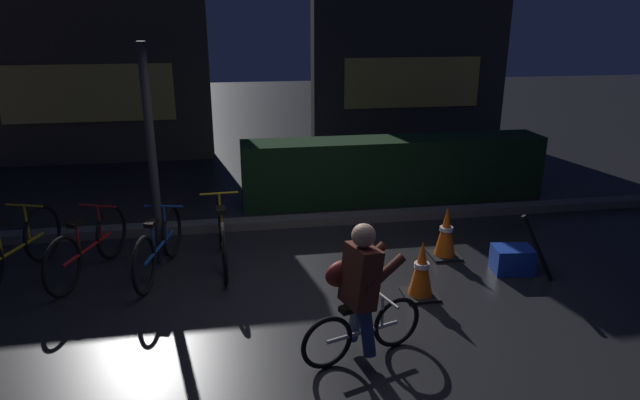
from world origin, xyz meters
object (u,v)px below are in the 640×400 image
(traffic_cone_near, at_px, (421,270))
(blue_crate, at_px, (512,259))
(closed_umbrella, at_px, (537,248))
(parked_bike_leftmost, at_px, (14,249))
(parked_bike_center_right, at_px, (222,235))
(cyclist, at_px, (360,291))
(street_post, at_px, (152,159))
(parked_bike_left_mid, at_px, (89,247))
(parked_bike_center_left, at_px, (159,246))
(traffic_cone_far, at_px, (446,233))

(traffic_cone_near, xyz_separation_m, blue_crate, (1.25, 0.40, -0.15))
(blue_crate, relative_size, closed_umbrella, 0.52)
(parked_bike_leftmost, relative_size, blue_crate, 3.76)
(parked_bike_center_right, xyz_separation_m, traffic_cone_near, (2.06, -1.20, -0.06))
(parked_bike_center_right, relative_size, cyclist, 1.39)
(traffic_cone_near, height_order, blue_crate, traffic_cone_near)
(street_post, relative_size, cyclist, 2.07)
(traffic_cone_near, bearing_deg, street_post, 155.03)
(parked_bike_left_mid, bearing_deg, closed_umbrella, -81.76)
(blue_crate, bearing_deg, cyclist, -147.79)
(parked_bike_leftmost, relative_size, traffic_cone_near, 2.62)
(blue_crate, distance_m, closed_umbrella, 0.37)
(parked_bike_center_left, height_order, blue_crate, parked_bike_center_left)
(parked_bike_center_right, distance_m, traffic_cone_far, 2.71)
(parked_bike_left_mid, xyz_separation_m, traffic_cone_far, (4.19, -0.19, -0.03))
(blue_crate, height_order, cyclist, cyclist)
(parked_bike_center_left, relative_size, parked_bike_center_right, 0.91)
(parked_bike_center_right, distance_m, traffic_cone_near, 2.39)
(parked_bike_center_right, xyz_separation_m, closed_umbrella, (3.45, -1.05, 0.03))
(parked_bike_center_right, bearing_deg, traffic_cone_far, -98.53)
(cyclist, bearing_deg, parked_bike_leftmost, 130.83)
(closed_umbrella, bearing_deg, traffic_cone_far, -32.73)
(cyclist, bearing_deg, traffic_cone_near, 28.59)
(parked_bike_center_left, height_order, closed_umbrella, closed_umbrella)
(cyclist, bearing_deg, parked_bike_center_right, 100.44)
(cyclist, relative_size, closed_umbrella, 1.47)
(parked_bike_leftmost, xyz_separation_m, blue_crate, (5.60, -0.74, -0.21))
(traffic_cone_far, bearing_deg, closed_umbrella, -45.81)
(parked_bike_center_right, distance_m, closed_umbrella, 3.61)
(traffic_cone_far, relative_size, closed_umbrella, 0.76)
(traffic_cone_far, distance_m, blue_crate, 0.82)
(street_post, distance_m, parked_bike_center_left, 0.99)
(traffic_cone_near, bearing_deg, parked_bike_center_right, 149.88)
(parked_bike_leftmost, bearing_deg, street_post, -65.87)
(parked_bike_center_left, distance_m, parked_bike_center_right, 0.73)
(traffic_cone_far, height_order, blue_crate, traffic_cone_far)
(parked_bike_leftmost, relative_size, parked_bike_center_right, 0.95)
(closed_umbrella, bearing_deg, cyclist, 38.81)
(parked_bike_center_right, bearing_deg, street_post, 79.20)
(traffic_cone_far, distance_m, cyclist, 2.44)
(parked_bike_center_right, relative_size, traffic_cone_near, 2.75)
(parked_bike_left_mid, bearing_deg, blue_crate, -79.18)
(parked_bike_center_left, distance_m, traffic_cone_far, 3.41)
(parked_bike_left_mid, height_order, closed_umbrella, closed_umbrella)
(traffic_cone_near, xyz_separation_m, traffic_cone_far, (0.63, 0.92, 0.01))
(street_post, relative_size, traffic_cone_near, 4.08)
(street_post, relative_size, parked_bike_center_right, 1.49)
(parked_bike_center_right, bearing_deg, blue_crate, -106.28)
(street_post, xyz_separation_m, blue_crate, (4.04, -0.90, -1.14))
(parked_bike_leftmost, height_order, parked_bike_left_mid, parked_bike_leftmost)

